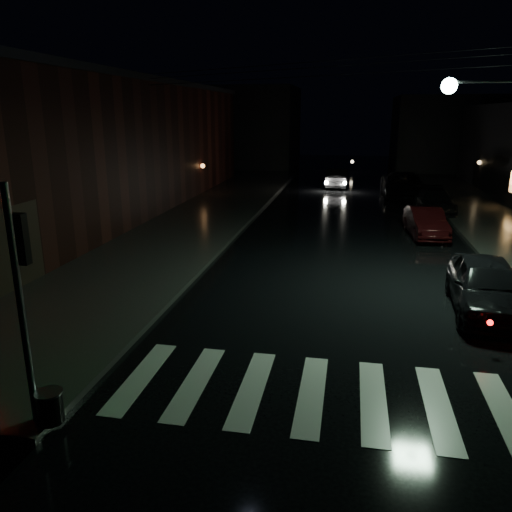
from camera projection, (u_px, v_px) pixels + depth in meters
The scene contains 12 objects.
ground at pixel (188, 395), 9.86m from camera, with size 120.00×120.00×0.00m, color black.
sidewalk_left at pixel (180, 228), 23.96m from camera, with size 6.00×44.00×0.15m, color #282826.
building_left at pixel (63, 150), 26.16m from camera, with size 10.00×36.00×7.00m, color black.
building_far_left at pixel (230, 127), 53.06m from camera, with size 14.00×10.00×8.00m, color black.
building_far_right at pixel (468, 133), 48.89m from camera, with size 14.00×10.00×7.00m, color black.
crosswalk at pixel (342, 397), 9.80m from camera, with size 9.00×3.00×0.01m, color beige.
signal_pole_corner at pixel (36, 348), 8.44m from camera, with size 0.68×0.61×4.20m.
parked_car_a at pixel (486, 285), 13.84m from camera, with size 1.81×4.49×1.53m, color black.
parked_car_b at pixel (426, 222), 22.39m from camera, with size 1.38×3.97×1.31m, color black.
parked_car_c at pixel (434, 201), 27.84m from camera, with size 1.85×4.54×1.32m, color black.
parked_car_d at pixel (403, 185), 32.93m from camera, with size 2.68×5.80×1.61m, color black.
oncoming_car at pixel (337, 178), 37.44m from camera, with size 1.49×4.28×1.41m, color black.
Camera 1 is at (2.95, -8.32, 5.36)m, focal length 35.00 mm.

